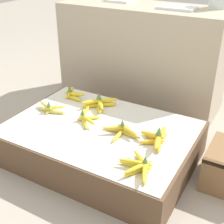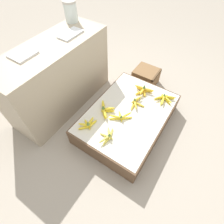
{
  "view_description": "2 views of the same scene",
  "coord_description": "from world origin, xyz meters",
  "px_view_note": "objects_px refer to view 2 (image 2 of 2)",
  "views": [
    {
      "loc": [
        0.85,
        -1.35,
        1.18
      ],
      "look_at": [
        0.05,
        0.07,
        0.3
      ],
      "focal_mm": 50.0,
      "sensor_mm": 36.0,
      "label": 1
    },
    {
      "loc": [
        -1.07,
        -0.5,
        1.69
      ],
      "look_at": [
        -0.15,
        0.11,
        0.3
      ],
      "focal_mm": 28.0,
      "sensor_mm": 36.0,
      "label": 2
    }
  ],
  "objects_px": {
    "banana_bunch_front_right": "(164,98)",
    "glass_jar": "(71,11)",
    "banana_bunch_middle_midleft": "(121,117)",
    "foam_tray_white": "(23,54)",
    "banana_bunch_back_left": "(88,124)",
    "banana_bunch_middle_left": "(108,136)",
    "banana_bunch_middle_midright": "(136,102)",
    "banana_bunch_middle_right": "(143,90)",
    "wooden_crate": "(146,77)",
    "banana_bunch_back_midleft": "(105,110)"
  },
  "relations": [
    {
      "from": "foam_tray_white",
      "to": "banana_bunch_middle_left",
      "type": "bearing_deg",
      "value": -90.97
    },
    {
      "from": "banana_bunch_middle_left",
      "to": "wooden_crate",
      "type": "bearing_deg",
      "value": 7.18
    },
    {
      "from": "banana_bunch_middle_right",
      "to": "banana_bunch_back_left",
      "type": "bearing_deg",
      "value": 162.08
    },
    {
      "from": "banana_bunch_middle_midleft",
      "to": "foam_tray_white",
      "type": "xyz_separation_m",
      "value": [
        -0.25,
        0.9,
        0.55
      ]
    },
    {
      "from": "banana_bunch_middle_right",
      "to": "glass_jar",
      "type": "xyz_separation_m",
      "value": [
        0.02,
        0.99,
        0.64
      ]
    },
    {
      "from": "banana_bunch_middle_midleft",
      "to": "banana_bunch_middle_midright",
      "type": "xyz_separation_m",
      "value": [
        0.27,
        -0.03,
        0.0
      ]
    },
    {
      "from": "wooden_crate",
      "to": "foam_tray_white",
      "type": "height_order",
      "value": "foam_tray_white"
    },
    {
      "from": "banana_bunch_back_midleft",
      "to": "glass_jar",
      "type": "distance_m",
      "value": 1.13
    },
    {
      "from": "wooden_crate",
      "to": "banana_bunch_back_midleft",
      "type": "height_order",
      "value": "banana_bunch_back_midleft"
    },
    {
      "from": "banana_bunch_middle_left",
      "to": "banana_bunch_middle_midleft",
      "type": "height_order",
      "value": "banana_bunch_middle_left"
    },
    {
      "from": "banana_bunch_middle_right",
      "to": "banana_bunch_back_midleft",
      "type": "height_order",
      "value": "banana_bunch_middle_right"
    },
    {
      "from": "banana_bunch_middle_midright",
      "to": "glass_jar",
      "type": "height_order",
      "value": "glass_jar"
    },
    {
      "from": "banana_bunch_middle_midleft",
      "to": "banana_bunch_middle_right",
      "type": "relative_size",
      "value": 0.94
    },
    {
      "from": "banana_bunch_middle_midright",
      "to": "banana_bunch_middle_right",
      "type": "xyz_separation_m",
      "value": [
        0.21,
        0.02,
        0.01
      ]
    },
    {
      "from": "banana_bunch_back_left",
      "to": "foam_tray_white",
      "type": "distance_m",
      "value": 0.87
    },
    {
      "from": "wooden_crate",
      "to": "banana_bunch_middle_left",
      "type": "bearing_deg",
      "value": -172.82
    },
    {
      "from": "banana_bunch_middle_midleft",
      "to": "banana_bunch_middle_left",
      "type": "bearing_deg",
      "value": -176.01
    },
    {
      "from": "banana_bunch_middle_right",
      "to": "banana_bunch_middle_midleft",
      "type": "bearing_deg",
      "value": 177.98
    },
    {
      "from": "foam_tray_white",
      "to": "banana_bunch_front_right",
      "type": "bearing_deg",
      "value": -57.54
    },
    {
      "from": "wooden_crate",
      "to": "banana_bunch_middle_midleft",
      "type": "xyz_separation_m",
      "value": [
        -0.88,
        -0.13,
        0.13
      ]
    },
    {
      "from": "banana_bunch_front_right",
      "to": "banana_bunch_middle_right",
      "type": "distance_m",
      "value": 0.26
    },
    {
      "from": "banana_bunch_middle_right",
      "to": "banana_bunch_back_left",
      "type": "distance_m",
      "value": 0.78
    },
    {
      "from": "banana_bunch_front_right",
      "to": "banana_bunch_middle_midright",
      "type": "bearing_deg",
      "value": 133.99
    },
    {
      "from": "wooden_crate",
      "to": "banana_bunch_front_right",
      "type": "xyz_separation_m",
      "value": [
        -0.38,
        -0.4,
        0.14
      ]
    },
    {
      "from": "banana_bunch_back_midleft",
      "to": "banana_bunch_middle_right",
      "type": "bearing_deg",
      "value": -22.46
    },
    {
      "from": "banana_bunch_middle_midright",
      "to": "banana_bunch_middle_left",
      "type": "bearing_deg",
      "value": 178.27
    },
    {
      "from": "glass_jar",
      "to": "banana_bunch_middle_right",
      "type": "bearing_deg",
      "value": -90.93
    },
    {
      "from": "foam_tray_white",
      "to": "banana_bunch_middle_midleft",
      "type": "bearing_deg",
      "value": -74.58
    },
    {
      "from": "banana_bunch_middle_left",
      "to": "banana_bunch_middle_right",
      "type": "bearing_deg",
      "value": 0.12
    },
    {
      "from": "banana_bunch_middle_right",
      "to": "glass_jar",
      "type": "distance_m",
      "value": 1.18
    },
    {
      "from": "banana_bunch_front_right",
      "to": "banana_bunch_back_midleft",
      "type": "distance_m",
      "value": 0.69
    },
    {
      "from": "banana_bunch_middle_midleft",
      "to": "foam_tray_white",
      "type": "height_order",
      "value": "foam_tray_white"
    },
    {
      "from": "glass_jar",
      "to": "foam_tray_white",
      "type": "xyz_separation_m",
      "value": [
        -0.74,
        -0.07,
        -0.1
      ]
    },
    {
      "from": "banana_bunch_front_right",
      "to": "glass_jar",
      "type": "distance_m",
      "value": 1.4
    },
    {
      "from": "banana_bunch_middle_midright",
      "to": "banana_bunch_back_left",
      "type": "distance_m",
      "value": 0.59
    },
    {
      "from": "banana_bunch_middle_midleft",
      "to": "banana_bunch_back_midleft",
      "type": "height_order",
      "value": "banana_bunch_back_midleft"
    },
    {
      "from": "banana_bunch_back_midleft",
      "to": "glass_jar",
      "type": "height_order",
      "value": "glass_jar"
    },
    {
      "from": "banana_bunch_back_left",
      "to": "foam_tray_white",
      "type": "relative_size",
      "value": 0.97
    },
    {
      "from": "banana_bunch_middle_left",
      "to": "banana_bunch_back_left",
      "type": "xyz_separation_m",
      "value": [
        0.0,
        0.24,
        0.0
      ]
    },
    {
      "from": "banana_bunch_middle_right",
      "to": "banana_bunch_back_left",
      "type": "xyz_separation_m",
      "value": [
        -0.74,
        0.24,
        -0.0
      ]
    },
    {
      "from": "banana_bunch_middle_left",
      "to": "banana_bunch_middle_right",
      "type": "distance_m",
      "value": 0.74
    },
    {
      "from": "banana_bunch_middle_left",
      "to": "banana_bunch_back_left",
      "type": "relative_size",
      "value": 1.11
    },
    {
      "from": "banana_bunch_back_midleft",
      "to": "glass_jar",
      "type": "relative_size",
      "value": 0.94
    },
    {
      "from": "banana_bunch_front_right",
      "to": "banana_bunch_middle_midright",
      "type": "xyz_separation_m",
      "value": [
        -0.23,
        0.24,
        0.0
      ]
    },
    {
      "from": "banana_bunch_middle_midleft",
      "to": "banana_bunch_middle_right",
      "type": "bearing_deg",
      "value": -2.02
    },
    {
      "from": "banana_bunch_middle_left",
      "to": "banana_bunch_middle_midleft",
      "type": "relative_size",
      "value": 1.04
    },
    {
      "from": "banana_bunch_front_right",
      "to": "banana_bunch_middle_left",
      "type": "bearing_deg",
      "value": 161.47
    },
    {
      "from": "foam_tray_white",
      "to": "glass_jar",
      "type": "bearing_deg",
      "value": 5.43
    },
    {
      "from": "banana_bunch_front_right",
      "to": "glass_jar",
      "type": "bearing_deg",
      "value": 90.28
    },
    {
      "from": "banana_bunch_front_right",
      "to": "banana_bunch_middle_midleft",
      "type": "xyz_separation_m",
      "value": [
        -0.5,
        0.27,
        -0.0
      ]
    }
  ]
}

